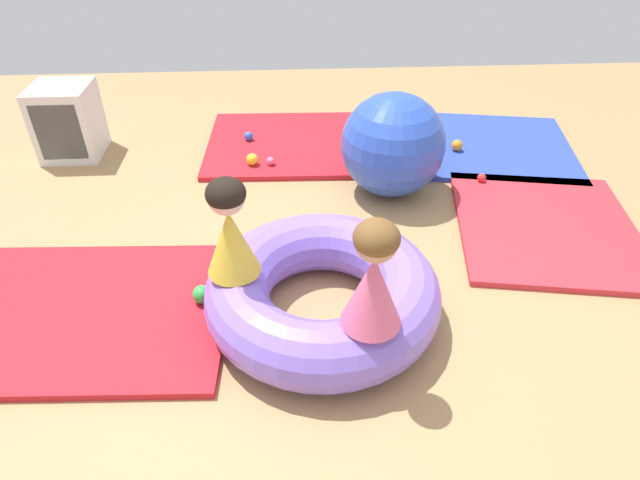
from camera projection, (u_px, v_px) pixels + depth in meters
ground_plane at (323, 320)px, 2.80m from camera, size 8.00×8.00×0.00m
gym_mat_far_right at (546, 226)px, 3.47m from camera, size 1.31×1.44×0.04m
gym_mat_far_left at (298, 143)px, 4.45m from camera, size 1.52×1.23×0.04m
gym_mat_front at (67, 312)px, 2.82m from camera, size 1.75×1.18×0.04m
gym_mat_center_rear at (494, 147)px, 4.40m from camera, size 1.43×1.43×0.04m
inflatable_cushion at (322, 292)px, 2.73m from camera, size 1.20×1.20×0.33m
child_in_yellow at (230, 229)px, 2.47m from camera, size 0.28×0.28×0.51m
child_in_pink at (374, 276)px, 2.18m from camera, size 0.28×0.28×0.52m
play_ball_pink at (271, 161)px, 4.09m from camera, size 0.06×0.06×0.06m
play_ball_green at (202, 294)px, 2.83m from camera, size 0.10×0.10×0.10m
play_ball_yellow at (252, 159)px, 4.08m from camera, size 0.09×0.09×0.09m
play_ball_red at (482, 178)px, 3.88m from camera, size 0.06×0.06×0.06m
play_ball_orange at (457, 145)px, 4.28m from camera, size 0.09×0.09×0.09m
play_ball_blue at (249, 136)px, 4.43m from camera, size 0.07×0.07×0.07m
play_ball_teal at (355, 148)px, 4.21m from camera, size 0.11×0.11×0.11m
exercise_ball_large at (393, 145)px, 3.67m from camera, size 0.72×0.72×0.72m
storage_cube at (67, 122)px, 4.16m from camera, size 0.44×0.44×0.56m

